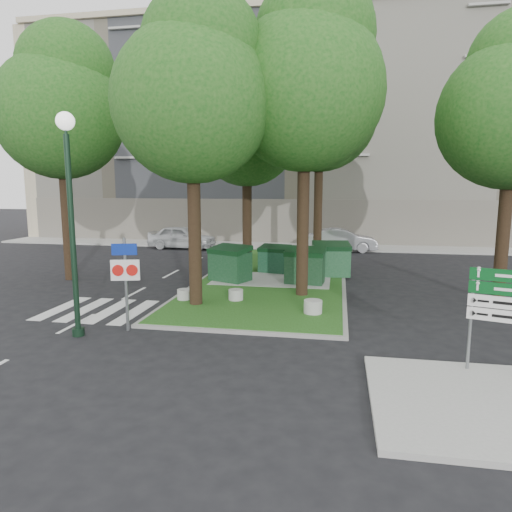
% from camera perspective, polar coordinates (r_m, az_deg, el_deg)
% --- Properties ---
extents(ground, '(120.00, 120.00, 0.00)m').
position_cam_1_polar(ground, '(13.36, -4.58, -9.43)').
color(ground, black).
rests_on(ground, ground).
extents(median_island, '(6.00, 16.00, 0.12)m').
position_cam_1_polar(median_island, '(20.85, 2.40, -2.56)').
color(median_island, '#1F4614').
rests_on(median_island, ground).
extents(median_kerb, '(6.30, 16.30, 0.10)m').
position_cam_1_polar(median_kerb, '(20.85, 2.40, -2.58)').
color(median_kerb, gray).
rests_on(median_kerb, ground).
extents(sidewalk_corner, '(5.00, 4.00, 0.12)m').
position_cam_1_polar(sidewalk_corner, '(10.19, 28.81, -16.17)').
color(sidewalk_corner, '#999993').
rests_on(sidewalk_corner, ground).
extents(building_sidewalk, '(42.00, 3.00, 0.12)m').
position_cam_1_polar(building_sidewalk, '(31.20, 4.16, 1.24)').
color(building_sidewalk, '#999993').
rests_on(building_sidewalk, ground).
extents(zebra_crossing, '(5.00, 3.00, 0.01)m').
position_cam_1_polar(zebra_crossing, '(16.01, -16.34, -6.64)').
color(zebra_crossing, silver).
rests_on(zebra_crossing, ground).
extents(apartment_building, '(41.00, 12.00, 16.00)m').
position_cam_1_polar(apartment_building, '(38.58, 5.54, 14.49)').
color(apartment_building, tan).
rests_on(apartment_building, ground).
extents(tree_median_near_left, '(5.20, 5.20, 10.53)m').
position_cam_1_polar(tree_median_near_left, '(15.85, -7.66, 20.18)').
color(tree_median_near_left, black).
rests_on(tree_median_near_left, ground).
extents(tree_median_near_right, '(5.60, 5.60, 11.46)m').
position_cam_1_polar(tree_median_near_right, '(17.27, 6.50, 21.52)').
color(tree_median_near_right, black).
rests_on(tree_median_near_right, ground).
extents(tree_median_mid, '(4.80, 4.80, 9.99)m').
position_cam_1_polar(tree_median_mid, '(21.90, -0.89, 16.19)').
color(tree_median_mid, black).
rests_on(tree_median_mid, ground).
extents(tree_median_far, '(5.80, 5.80, 11.93)m').
position_cam_1_polar(tree_median_far, '(24.68, 8.25, 18.42)').
color(tree_median_far, black).
rests_on(tree_median_far, ground).
extents(tree_street_left, '(5.40, 5.40, 11.00)m').
position_cam_1_polar(tree_street_left, '(22.01, -23.09, 17.24)').
color(tree_street_left, black).
rests_on(tree_street_left, ground).
extents(dumpster_a, '(1.97, 1.73, 1.53)m').
position_cam_1_polar(dumpster_a, '(19.57, -3.26, -0.96)').
color(dumpster_a, '#0E3519').
rests_on(dumpster_a, median_island).
extents(dumpster_b, '(1.56, 1.25, 1.29)m').
position_cam_1_polar(dumpster_b, '(21.50, 2.32, -0.38)').
color(dumpster_b, '#124027').
rests_on(dumpster_b, median_island).
extents(dumpster_c, '(1.72, 1.27, 1.51)m').
position_cam_1_polar(dumpster_c, '(19.16, 6.14, -1.23)').
color(dumpster_c, black).
rests_on(dumpster_c, median_island).
extents(dumpster_d, '(1.83, 1.42, 1.54)m').
position_cam_1_polar(dumpster_d, '(20.92, 9.37, -0.41)').
color(dumpster_d, '#164825').
rests_on(dumpster_d, median_island).
extents(bollard_left, '(0.51, 0.51, 0.36)m').
position_cam_1_polar(bollard_left, '(16.64, -8.95, -4.75)').
color(bollard_left, '#A7A7A2').
rests_on(bollard_left, median_island).
extents(bollard_right, '(0.59, 0.59, 0.42)m').
position_cam_1_polar(bollard_right, '(14.81, 7.13, -6.29)').
color(bollard_right, '#A8A8A3').
rests_on(bollard_right, median_island).
extents(bollard_mid, '(0.52, 0.52, 0.37)m').
position_cam_1_polar(bollard_mid, '(16.37, -2.54, -4.85)').
color(bollard_mid, '#A3A39E').
rests_on(bollard_mid, median_island).
extents(litter_bin, '(0.39, 0.39, 0.69)m').
position_cam_1_polar(litter_bin, '(22.49, 6.69, -0.72)').
color(litter_bin, gold).
rests_on(litter_bin, median_island).
extents(street_lamp, '(0.48, 0.48, 6.08)m').
position_cam_1_polar(street_lamp, '(13.28, -22.22, 6.65)').
color(street_lamp, black).
rests_on(street_lamp, ground).
extents(traffic_sign_pole, '(0.80, 0.25, 2.71)m').
position_cam_1_polar(traffic_sign_pole, '(13.53, -16.00, -1.89)').
color(traffic_sign_pole, slate).
rests_on(traffic_sign_pole, ground).
extents(directional_sign, '(1.11, 0.38, 2.31)m').
position_cam_1_polar(directional_sign, '(11.08, 27.91, -5.39)').
color(directional_sign, slate).
rests_on(directional_sign, sidewalk_corner).
extents(car_white, '(4.62, 2.16, 1.53)m').
position_cam_1_polar(car_white, '(30.66, -9.24, 2.34)').
color(car_white, silver).
rests_on(car_white, ground).
extents(car_silver, '(4.47, 1.73, 1.45)m').
position_cam_1_polar(car_silver, '(29.54, 10.64, 1.98)').
color(car_silver, '#97999F').
rests_on(car_silver, ground).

